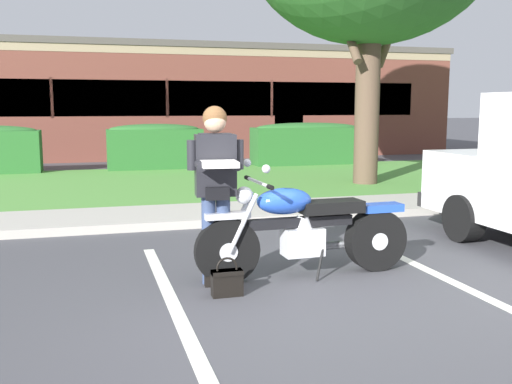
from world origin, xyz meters
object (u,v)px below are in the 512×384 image
object	(u,v)px
rider_person	(216,180)
hedge_center_left	(155,146)
motorcycle	(313,229)
handbag	(227,280)
hedge_center_right	(307,143)
brick_building	(154,102)

from	to	relation	value
rider_person	hedge_center_left	distance (m)	10.30
motorcycle	rider_person	xyz separation A→B (m)	(-0.99, -0.01, 0.53)
rider_person	handbag	bearing A→B (deg)	-88.12
handbag	hedge_center_left	distance (m)	10.70
hedge_center_right	rider_person	bearing A→B (deg)	-115.10
rider_person	brick_building	size ratio (longest dim) A/B	0.08
motorcycle	hedge_center_left	distance (m)	10.29
rider_person	handbag	distance (m)	0.95
rider_person	hedge_center_left	size ratio (longest dim) A/B	0.69
hedge_center_right	brick_building	xyz separation A→B (m)	(-3.62, 6.95, 1.22)
rider_person	hedge_center_right	bearing A→B (deg)	64.90
rider_person	hedge_center_right	size ratio (longest dim) A/B	0.54
rider_person	hedge_center_left	bearing A→B (deg)	87.29
handbag	brick_building	xyz separation A→B (m)	(1.18, 17.62, 1.73)
rider_person	handbag	size ratio (longest dim) A/B	4.74
brick_building	rider_person	bearing A→B (deg)	-93.97
handbag	brick_building	size ratio (longest dim) A/B	0.02
rider_person	hedge_center_left	world-z (taller)	rider_person
motorcycle	brick_building	world-z (taller)	brick_building
handbag	hedge_center_right	bearing A→B (deg)	65.78
hedge_center_right	handbag	bearing A→B (deg)	-114.22
hedge_center_left	hedge_center_right	size ratio (longest dim) A/B	0.78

